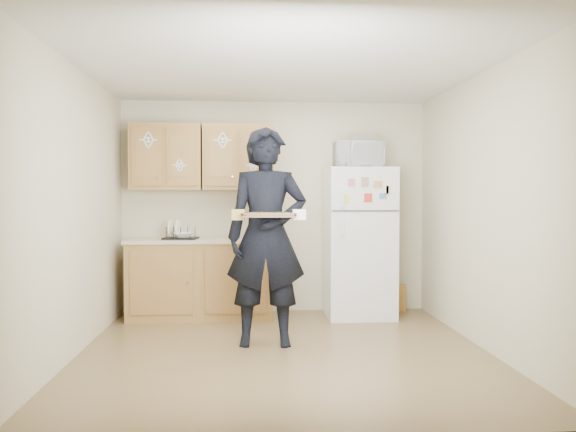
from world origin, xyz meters
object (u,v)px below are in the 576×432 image
Objects in this scene: person at (267,236)px; baking_tray at (269,216)px; microwave at (358,155)px; dish_rack at (181,233)px; refrigerator at (359,242)px.

person reaches higher than baking_tray.
microwave is 1.46× the size of dish_rack.
refrigerator is 1.00m from microwave.
person is at bearing -133.02° from refrigerator.
person is 5.56× the size of dish_rack.
person is 1.77m from microwave.
person is at bearing -51.19° from dish_rack.
person is (-1.10, -1.17, 0.16)m from refrigerator.
baking_tray is at bearing -129.16° from microwave.
refrigerator is 4.69× the size of dish_rack.
person is 3.79× the size of microwave.
microwave reaches higher than baking_tray.
dish_rack is at bearing 176.98° from microwave.
microwave is (-0.02, -0.05, 1.00)m from refrigerator.
microwave is at bearing -0.72° from dish_rack.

